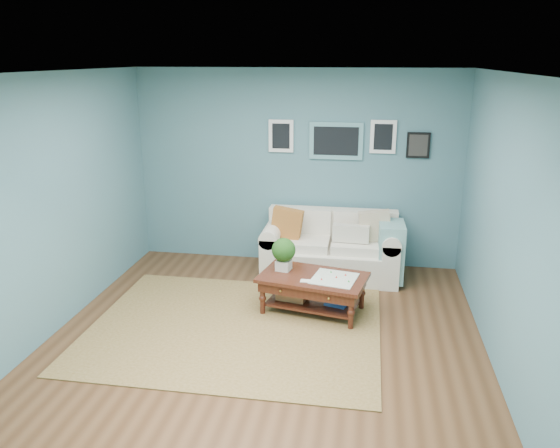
# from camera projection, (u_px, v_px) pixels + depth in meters

# --- Properties ---
(room_shell) EXTENTS (5.00, 5.02, 2.70)m
(room_shell) POSITION_uv_depth(u_px,v_px,m) (264.00, 217.00, 5.25)
(room_shell) COLOR brown
(room_shell) RESTS_ON ground
(area_rug) EXTENTS (3.13, 2.50, 0.01)m
(area_rug) POSITION_uv_depth(u_px,v_px,m) (235.00, 327.00, 5.96)
(area_rug) COLOR brown
(area_rug) RESTS_ON ground
(loveseat) EXTENTS (1.84, 0.84, 0.95)m
(loveseat) POSITION_uv_depth(u_px,v_px,m) (337.00, 248.00, 7.29)
(loveseat) COLOR silver
(loveseat) RESTS_ON ground
(coffee_table) EXTENTS (1.30, 0.92, 0.83)m
(coffee_table) POSITION_uv_depth(u_px,v_px,m) (308.00, 281.00, 6.26)
(coffee_table) COLOR #330B09
(coffee_table) RESTS_ON ground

